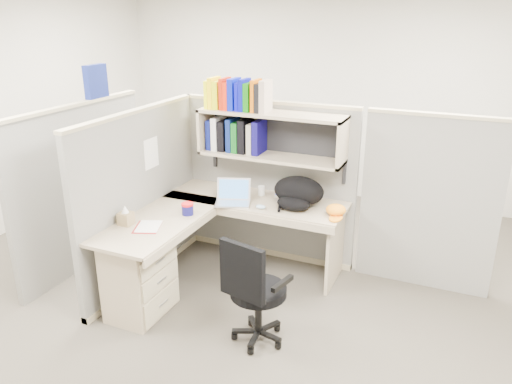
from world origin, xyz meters
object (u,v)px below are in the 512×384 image
at_px(laptop, 232,193).
at_px(backpack, 296,193).
at_px(desk, 173,256).
at_px(task_chair, 255,307).
at_px(snack_canister, 188,209).

xyz_separation_m(laptop, backpack, (0.57, 0.17, 0.02)).
distance_m(desk, task_chair, 0.94).
bearing_deg(desk, backpack, 44.72).
relative_size(backpack, task_chair, 0.52).
bearing_deg(laptop, backpack, -3.48).
xyz_separation_m(laptop, snack_canister, (-0.26, -0.38, -0.06)).
bearing_deg(backpack, task_chair, -86.89).
distance_m(laptop, backpack, 0.60).
bearing_deg(task_chair, snack_canister, 149.26).
relative_size(laptop, backpack, 0.68).
relative_size(desk, laptop, 5.49).
bearing_deg(task_chair, desk, 163.94).
xyz_separation_m(backpack, task_chair, (0.06, -1.08, -0.55)).
relative_size(snack_canister, task_chair, 0.12).
bearing_deg(snack_canister, laptop, 56.34).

